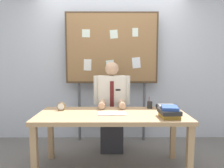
% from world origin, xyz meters
% --- Properties ---
extents(back_wall, '(6.40, 0.08, 2.70)m').
position_xyz_m(back_wall, '(0.00, 1.22, 1.35)').
color(back_wall, silver).
rests_on(back_wall, ground_plane).
extents(desk, '(1.85, 0.79, 0.73)m').
position_xyz_m(desk, '(0.00, 0.00, 0.65)').
color(desk, tan).
rests_on(desk, ground_plane).
extents(person, '(0.55, 0.56, 1.37)m').
position_xyz_m(person, '(0.00, 0.60, 0.64)').
color(person, '#2D2D33').
rests_on(person, ground_plane).
extents(bulletin_board, '(1.54, 0.09, 2.19)m').
position_xyz_m(bulletin_board, '(-0.00, 1.01, 1.57)').
color(bulletin_board, '#4C3823').
rests_on(bulletin_board, ground_plane).
extents(book_stack, '(0.23, 0.28, 0.13)m').
position_xyz_m(book_stack, '(0.66, -0.20, 0.80)').
color(book_stack, olive).
rests_on(book_stack, desk).
extents(open_notebook, '(0.35, 0.20, 0.01)m').
position_xyz_m(open_notebook, '(-0.00, -0.02, 0.74)').
color(open_notebook, silver).
rests_on(open_notebook, desk).
extents(desk_clock, '(0.11, 0.04, 0.11)m').
position_xyz_m(desk_clock, '(-0.67, 0.17, 0.78)').
color(desk_clock, olive).
rests_on(desk_clock, desk).
extents(pen_holder, '(0.07, 0.07, 0.16)m').
position_xyz_m(pen_holder, '(0.52, 0.30, 0.78)').
color(pen_holder, '#262626').
rests_on(pen_holder, desk).
extents(paper_tray, '(0.26, 0.20, 0.06)m').
position_xyz_m(paper_tray, '(0.75, 0.26, 0.76)').
color(paper_tray, '#333338').
rests_on(paper_tray, desk).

